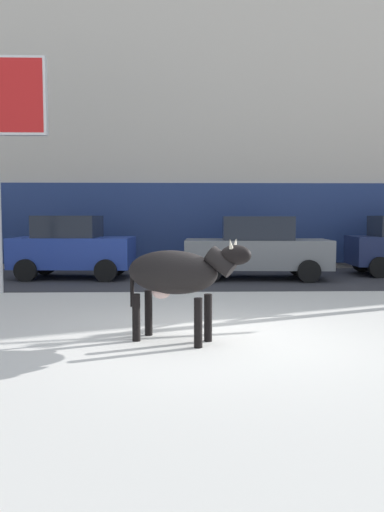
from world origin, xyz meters
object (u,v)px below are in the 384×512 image
object	(u,v)px
cow_black	(176,274)
pedestrian_near_billboard	(342,243)
pedestrian_by_cars	(204,243)
car_blue_hatchback	(72,247)
car_grey_sedan	(257,248)

from	to	relation	value
cow_black	pedestrian_near_billboard	bearing A→B (deg)	61.22
pedestrian_by_cars	pedestrian_near_billboard	bearing A→B (deg)	0.00
car_blue_hatchback	pedestrian_by_cars	world-z (taller)	car_blue_hatchback
pedestrian_near_billboard	car_blue_hatchback	bearing A→B (deg)	-160.38
cow_black	car_blue_hatchback	bearing A→B (deg)	111.98
cow_black	pedestrian_by_cars	world-z (taller)	pedestrian_by_cars
car_blue_hatchback	car_grey_sedan	distance (m)	5.48
cow_black	car_grey_sedan	world-z (taller)	car_grey_sedan
cow_black	pedestrian_by_cars	distance (m)	11.05
car_grey_sedan	pedestrian_by_cars	distance (m)	3.82
car_blue_hatchback	pedestrian_near_billboard	size ratio (longest dim) A/B	2.08
cow_black	car_blue_hatchback	distance (m)	8.34
pedestrian_near_billboard	pedestrian_by_cars	distance (m)	5.08
car_blue_hatchback	pedestrian_by_cars	size ratio (longest dim) A/B	2.08
pedestrian_near_billboard	pedestrian_by_cars	world-z (taller)	same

